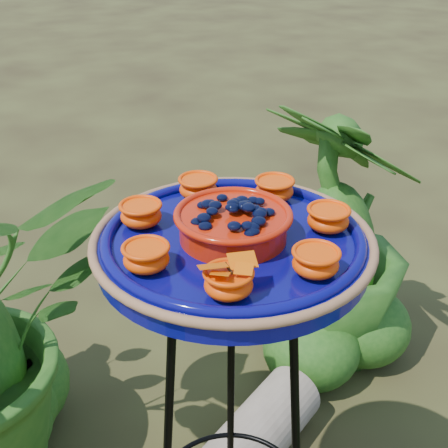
% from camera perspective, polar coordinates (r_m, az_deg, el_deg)
% --- Properties ---
extents(tripod_stand, '(0.41, 0.41, 0.88)m').
position_cam_1_polar(tripod_stand, '(1.25, 0.70, -16.82)').
color(tripod_stand, black).
rests_on(tripod_stand, ground).
extents(feeder_dish, '(0.57, 0.57, 0.10)m').
position_cam_1_polar(feeder_dish, '(1.01, 0.83, -1.41)').
color(feeder_dish, '#080861').
rests_on(feeder_dish, tripod_stand).
extents(driftwood_log, '(0.52, 0.44, 0.17)m').
position_cam_1_polar(driftwood_log, '(1.79, 2.13, -19.68)').
color(driftwood_log, tan).
rests_on(driftwood_log, ground).
extents(shrub_back_right, '(0.65, 0.65, 0.88)m').
position_cam_1_polar(shrub_back_right, '(2.02, 10.00, -0.99)').
color(shrub_back_right, '#1E4F15').
rests_on(shrub_back_right, ground).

